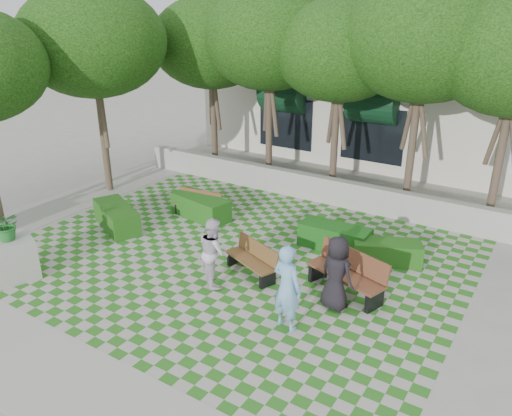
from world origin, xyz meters
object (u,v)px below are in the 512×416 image
Objects in this scene: bench_mid at (253,260)px; hedge_east at (387,252)px; bench_east at (348,273)px; hedge_west at (117,217)px; bench_west at (198,204)px; person_white at (214,252)px; hedge_midleft at (201,207)px; person_dark at (337,273)px; person_blue at (287,288)px; planter_front at (11,250)px; hedge_midright at (335,237)px.

bench_mid is 0.97× the size of hedge_east.
bench_east reaches higher than hedge_east.
bench_east reaches higher than hedge_west.
bench_west is 0.93× the size of person_white.
hedge_west reaches higher than hedge_midleft.
hedge_west is 7.56m from person_dark.
hedge_east is 8.15m from hedge_west.
bench_mid is 4.27m from bench_west.
person_white reaches higher than hedge_midleft.
person_blue is at bearing -35.20° from hedge_midleft.
bench_east is at bearing -99.00° from hedge_east.
person_blue is (-0.84, -3.98, 0.66)m from hedge_east.
person_white is at bearing -2.89° from person_blue.
bench_mid is 3.64m from hedge_east.
bench_mid reaches higher than bench_west.
hedge_midright is at bearing 43.53° from planter_front.
bench_mid is 0.88× the size of person_blue.
person_white reaches higher than bench_east.
person_blue reaches higher than planter_front.
hedge_west is at bearing -159.58° from bench_east.
hedge_west is (-5.12, 0.16, -0.05)m from bench_mid.
bench_east reaches higher than bench_mid.
bench_west reaches higher than hedge_midright.
hedge_east is 4.12m from person_blue.
bench_west is 4.77m from hedge_midright.
bench_east is 6.26m from bench_west.
person_white is at bearing -134.02° from hedge_east.
hedge_east is 9.66m from planter_front.
planter_front is at bearing -142.92° from hedge_east.
hedge_midright is 1.08× the size of planter_front.
person_blue is at bearing 15.00° from planter_front.
person_white is (3.07, -3.18, 0.47)m from bench_west.
planter_front reaches higher than hedge_west.
person_blue is 1.10× the size of person_dark.
bench_west is at bearing -6.37° from person_white.
bench_mid is at bearing -137.76° from hedge_east.
person_white reaches higher than hedge_west.
hedge_midleft is at bearing -7.22° from person_white.
hedge_west is at bearing -163.68° from hedge_east.
hedge_west is 1.06× the size of person_blue.
hedge_east is at bearing -4.82° from bench_west.
hedge_midright is at bearing 178.73° from hedge_east.
hedge_west is 7.21m from person_blue.
person_blue reaches higher than bench_east.
hedge_midright is 4.60m from hedge_midleft.
bench_mid reaches higher than hedge_east.
bench_mid is at bearing -81.20° from person_white.
hedge_east is at bearing -94.38° from person_white.
bench_east is at bearing -115.09° from person_white.
planter_front reaches higher than bench_west.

